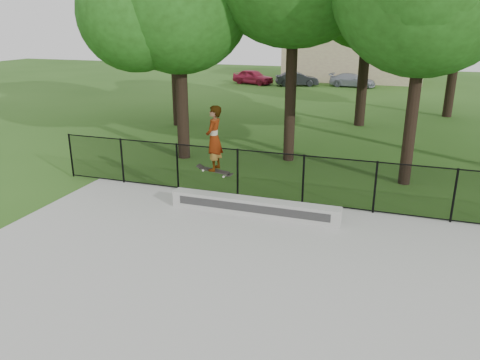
# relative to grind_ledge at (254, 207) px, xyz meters

# --- Properties ---
(ground) EXTENTS (100.00, 100.00, 0.00)m
(ground) POSITION_rel_grind_ledge_xyz_m (1.11, -4.70, -0.29)
(ground) COLOR #264C15
(ground) RESTS_ON ground
(concrete_slab) EXTENTS (14.00, 12.00, 0.06)m
(concrete_slab) POSITION_rel_grind_ledge_xyz_m (1.11, -4.70, -0.26)
(concrete_slab) COLOR #A8A9A4
(concrete_slab) RESTS_ON ground
(grind_ledge) EXTENTS (4.76, 0.40, 0.46)m
(grind_ledge) POSITION_rel_grind_ledge_xyz_m (0.00, 0.00, 0.00)
(grind_ledge) COLOR #AAAAA5
(grind_ledge) RESTS_ON concrete_slab
(car_a) EXTENTS (3.88, 2.49, 1.24)m
(car_a) POSITION_rel_grind_ledge_xyz_m (-8.69, 27.67, 0.33)
(car_a) COLOR #9E1C39
(car_a) RESTS_ON ground
(car_b) EXTENTS (3.41, 2.28, 1.16)m
(car_b) POSITION_rel_grind_ledge_xyz_m (-4.84, 27.68, 0.29)
(car_b) COLOR black
(car_b) RESTS_ON ground
(car_c) EXTENTS (3.56, 1.85, 1.08)m
(car_c) POSITION_rel_grind_ledge_xyz_m (-0.38, 28.56, 0.25)
(car_c) COLOR #8B909D
(car_c) RESTS_ON ground
(skater_airborne) EXTENTS (0.84, 0.66, 1.92)m
(skater_airborne) POSITION_rel_grind_ledge_xyz_m (-1.12, -0.05, 1.82)
(skater_airborne) COLOR black
(skater_airborne) RESTS_ON ground
(chainlink_fence) EXTENTS (16.06, 0.06, 1.50)m
(chainlink_fence) POSITION_rel_grind_ledge_xyz_m (1.11, 1.20, 0.52)
(chainlink_fence) COLOR black
(chainlink_fence) RESTS_ON concrete_slab
(distant_building) EXTENTS (12.40, 6.40, 4.30)m
(distant_building) POSITION_rel_grind_ledge_xyz_m (-0.89, 33.30, 1.88)
(distant_building) COLOR #CBC08F
(distant_building) RESTS_ON ground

